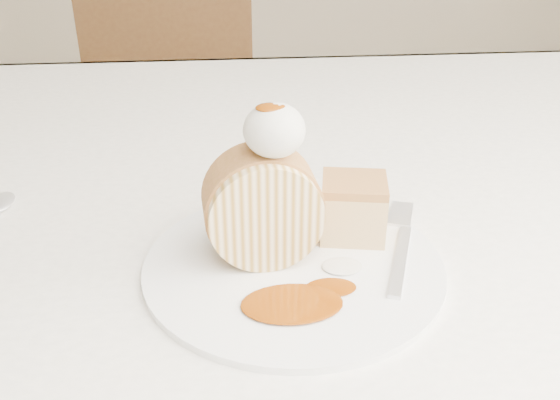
{
  "coord_description": "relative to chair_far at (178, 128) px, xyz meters",
  "views": [
    {
      "loc": [
        -0.01,
        -0.39,
        1.04
      ],
      "look_at": [
        0.02,
        0.04,
        0.81
      ],
      "focal_mm": 40.0,
      "sensor_mm": 36.0,
      "label": 1
    }
  ],
  "objects": [
    {
      "name": "table",
      "position": [
        0.14,
        -0.89,
        0.21
      ],
      "size": [
        1.4,
        0.9,
        0.75
      ],
      "color": "white",
      "rests_on": "ground"
    },
    {
      "name": "chair_far",
      "position": [
        0.0,
        0.0,
        0.0
      ],
      "size": [
        0.38,
        0.38,
        0.79
      ],
      "rotation": [
        0.0,
        0.0,
        3.13
      ],
      "color": "brown",
      "rests_on": "ground"
    },
    {
      "name": "plate",
      "position": [
        0.17,
        -1.07,
        0.3
      ],
      "size": [
        0.28,
        0.28,
        0.01
      ],
      "primitive_type": "cylinder",
      "rotation": [
        0.0,
        0.0,
        -0.17
      ],
      "color": "white",
      "rests_on": "table"
    },
    {
      "name": "roulade_slice",
      "position": [
        0.15,
        -1.05,
        0.35
      ],
      "size": [
        0.09,
        0.06,
        0.09
      ],
      "primitive_type": "cylinder",
      "rotation": [
        1.57,
        0.0,
        0.08
      ],
      "color": "beige",
      "rests_on": "plate"
    },
    {
      "name": "cake_chunk",
      "position": [
        0.23,
        -1.03,
        0.33
      ],
      "size": [
        0.06,
        0.06,
        0.04
      ],
      "primitive_type": "cube",
      "rotation": [
        0.0,
        0.0,
        -0.17
      ],
      "color": "#A3693D",
      "rests_on": "plate"
    },
    {
      "name": "whipped_cream",
      "position": [
        0.16,
        -1.05,
        0.41
      ],
      "size": [
        0.05,
        0.05,
        0.04
      ],
      "primitive_type": "ellipsoid",
      "color": "silver",
      "rests_on": "roulade_slice"
    },
    {
      "name": "caramel_drizzle",
      "position": [
        0.16,
        -1.06,
        0.44
      ],
      "size": [
        0.02,
        0.02,
        0.01
      ],
      "primitive_type": "ellipsoid",
      "color": "#753104",
      "rests_on": "whipped_cream"
    },
    {
      "name": "caramel_pool",
      "position": [
        0.17,
        -1.12,
        0.31
      ],
      "size": [
        0.08,
        0.06,
        0.0
      ],
      "primitive_type": null,
      "rotation": [
        0.0,
        0.0,
        -0.17
      ],
      "color": "#753104",
      "rests_on": "plate"
    },
    {
      "name": "fork",
      "position": [
        0.26,
        -1.07,
        0.31
      ],
      "size": [
        0.07,
        0.14,
        0.0
      ],
      "primitive_type": "cube",
      "rotation": [
        0.0,
        0.0,
        -0.34
      ],
      "color": "silver",
      "rests_on": "plate"
    }
  ]
}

